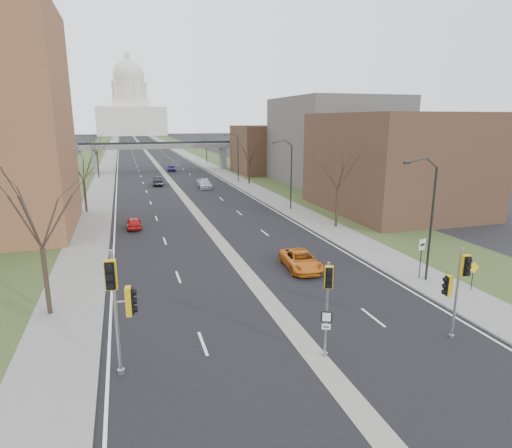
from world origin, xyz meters
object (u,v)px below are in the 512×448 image
speed_limit_sign (421,251)px  car_left_near (134,223)px  car_right_far (171,168)px  warning_sign (473,272)px  signal_pole_right (457,281)px  car_right_mid (205,184)px  car_left_far (158,181)px  signal_pole_left (119,296)px  car_right_near (301,260)px  signal_pole_median (328,294)px

speed_limit_sign → car_left_near: 28.84m
car_right_far → warning_sign: bearing=-78.9°
car_right_far → signal_pole_right: bearing=-83.6°
car_right_mid → car_right_far: car_right_mid is taller
car_left_far → signal_pole_right: bearing=102.9°
speed_limit_sign → car_left_near: size_ratio=0.79×
car_right_far → signal_pole_left: bearing=-95.2°
speed_limit_sign → car_right_near: 8.74m
signal_pole_left → car_right_near: bearing=46.0°
car_left_near → car_right_near: (11.88, -16.91, 0.09)m
warning_sign → car_right_near: 11.88m
signal_pole_left → car_left_near: 27.95m
signal_pole_left → speed_limit_sign: signal_pole_left is taller
speed_limit_sign → car_right_near: size_ratio=0.57×
car_left_far → car_right_mid: 9.29m
signal_pole_median → warning_sign: 14.00m
speed_limit_sign → car_left_far: (-14.29, 52.05, -1.31)m
signal_pole_right → warning_sign: bearing=51.4°
car_right_mid → car_right_far: size_ratio=1.22×
speed_limit_sign → warning_sign: (1.81, -3.00, -0.70)m
car_left_near → signal_pole_right: bearing=118.4°
car_right_near → car_right_mid: (0.35, 41.76, 0.01)m
car_right_near → car_left_near: bearing=129.5°
signal_pole_median → car_right_mid: bearing=109.5°
car_right_mid → car_right_far: (-2.63, 26.67, -0.03)m
signal_pole_median → car_left_far: (-3.04, 59.71, -2.57)m
signal_pole_left → car_right_far: signal_pole_left is taller
signal_pole_left → speed_limit_sign: 21.46m
signal_pole_median → speed_limit_sign: size_ratio=1.68×
signal_pole_median → signal_pole_right: (7.08, -0.26, -0.11)m
signal_pole_left → signal_pole_median: (9.20, -1.39, -0.49)m
speed_limit_sign → warning_sign: speed_limit_sign is taller
signal_pole_left → warning_sign: bearing=14.8°
signal_pole_left → signal_pole_right: signal_pole_left is taller
warning_sign → car_right_near: bearing=147.3°
warning_sign → signal_pole_left: bearing=-164.8°
car_right_mid → signal_pole_left: bearing=-101.1°
car_left_far → warning_sign: bearing=109.6°
car_right_far → signal_pole_median: bearing=-88.6°
car_left_near → car_left_far: car_left_far is taller
signal_pole_median → car_right_far: signal_pole_median is taller
signal_pole_right → speed_limit_sign: 9.02m
car_left_far → car_right_mid: (7.30, -5.74, -0.07)m
speed_limit_sign → car_right_far: size_ratio=0.71×
signal_pole_median → car_left_near: 30.32m
signal_pole_right → car_right_near: (-3.17, 12.47, -2.55)m
speed_limit_sign → signal_pole_left: bearing=-177.4°
signal_pole_right → car_right_mid: 54.36m
signal_pole_right → car_right_mid: size_ratio=1.01×
signal_pole_median → speed_limit_sign: 13.67m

